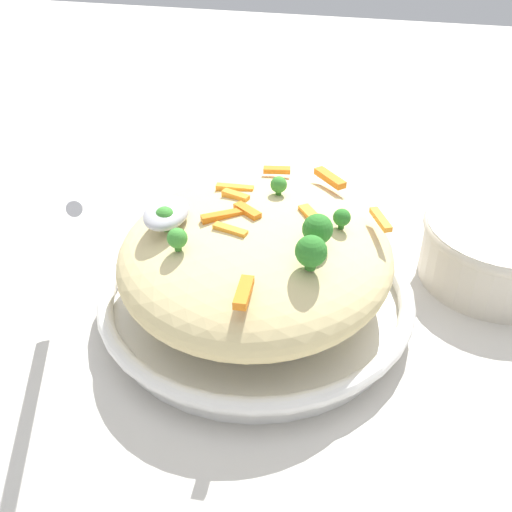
{
  "coord_description": "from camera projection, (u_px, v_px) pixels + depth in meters",
  "views": [
    {
      "loc": [
        0.47,
        0.11,
        0.41
      ],
      "look_at": [
        0.0,
        0.0,
        0.07
      ],
      "focal_mm": 43.21,
      "sensor_mm": 36.0,
      "label": 1
    }
  ],
  "objects": [
    {
      "name": "broccoli_floret_0",
      "position": [
        279.0,
        185.0,
        0.59
      ],
      "size": [
        0.02,
        0.02,
        0.02
      ],
      "color": "#377928",
      "rests_on": "pasta_mound"
    },
    {
      "name": "carrot_piece_6",
      "position": [
        281.0,
        170.0,
        0.65
      ],
      "size": [
        0.01,
        0.03,
        0.01
      ],
      "primitive_type": "cube",
      "rotation": [
        0.0,
        0.0,
        4.88
      ],
      "color": "orange",
      "rests_on": "pasta_mound"
    },
    {
      "name": "broccoli_floret_2",
      "position": [
        165.0,
        217.0,
        0.55
      ],
      "size": [
        0.02,
        0.02,
        0.02
      ],
      "color": "#377928",
      "rests_on": "pasta_mound"
    },
    {
      "name": "carrot_piece_0",
      "position": [
        236.0,
        196.0,
        0.59
      ],
      "size": [
        0.02,
        0.03,
        0.01
      ],
      "primitive_type": "cube",
      "rotation": [
        0.0,
        0.0,
        1.23
      ],
      "color": "orange",
      "rests_on": "pasta_mound"
    },
    {
      "name": "carrot_piece_2",
      "position": [
        244.0,
        292.0,
        0.48
      ],
      "size": [
        0.04,
        0.01,
        0.01
      ],
      "primitive_type": "cube",
      "rotation": [
        0.0,
        0.0,
        3.19
      ],
      "color": "orange",
      "rests_on": "pasta_mound"
    },
    {
      "name": "carrot_piece_3",
      "position": [
        230.0,
        230.0,
        0.54
      ],
      "size": [
        0.02,
        0.03,
        0.01
      ],
      "primitive_type": "cube",
      "rotation": [
        0.0,
        0.0,
        1.28
      ],
      "color": "orange",
      "rests_on": "pasta_mound"
    },
    {
      "name": "carrot_piece_5",
      "position": [
        235.0,
        188.0,
        0.61
      ],
      "size": [
        0.01,
        0.04,
        0.01
      ],
      "primitive_type": "cube",
      "rotation": [
        0.0,
        0.0,
        1.62
      ],
      "color": "orange",
      "rests_on": "pasta_mound"
    },
    {
      "name": "pasta_mound",
      "position": [
        256.0,
        254.0,
        0.59
      ],
      "size": [
        0.28,
        0.26,
        0.09
      ],
      "primitive_type": "ellipsoid",
      "color": "#DBC689",
      "rests_on": "serving_bowl"
    },
    {
      "name": "carrot_piece_9",
      "position": [
        310.0,
        215.0,
        0.57
      ],
      "size": [
        0.03,
        0.03,
        0.01
      ],
      "primitive_type": "cube",
      "rotation": [
        0.0,
        0.0,
        0.63
      ],
      "color": "orange",
      "rests_on": "pasta_mound"
    },
    {
      "name": "broccoli_floret_1",
      "position": [
        311.0,
        252.0,
        0.5
      ],
      "size": [
        0.03,
        0.03,
        0.03
      ],
      "color": "#296820",
      "rests_on": "pasta_mound"
    },
    {
      "name": "serving_bowl",
      "position": [
        256.0,
        298.0,
        0.62
      ],
      "size": [
        0.31,
        0.31,
        0.04
      ],
      "color": "white",
      "rests_on": "ground_plane"
    },
    {
      "name": "carrot_piece_4",
      "position": [
        381.0,
        219.0,
        0.57
      ],
      "size": [
        0.04,
        0.02,
        0.01
      ],
      "primitive_type": "cube",
      "rotation": [
        0.0,
        0.0,
        0.44
      ],
      "color": "orange",
      "rests_on": "pasta_mound"
    },
    {
      "name": "carrot_piece_8",
      "position": [
        224.0,
        216.0,
        0.56
      ],
      "size": [
        0.03,
        0.04,
        0.01
      ],
      "primitive_type": "cube",
      "rotation": [
        0.0,
        0.0,
        5.28
      ],
      "color": "orange",
      "rests_on": "pasta_mound"
    },
    {
      "name": "broccoli_floret_5",
      "position": [
        318.0,
        230.0,
        0.53
      ],
      "size": [
        0.03,
        0.03,
        0.03
      ],
      "color": "#296820",
      "rests_on": "pasta_mound"
    },
    {
      "name": "broccoli_floret_3",
      "position": [
        177.0,
        238.0,
        0.52
      ],
      "size": [
        0.02,
        0.02,
        0.02
      ],
      "color": "#377928",
      "rests_on": "pasta_mound"
    },
    {
      "name": "companion_bowl",
      "position": [
        500.0,
        248.0,
        0.66
      ],
      "size": [
        0.17,
        0.17,
        0.07
      ],
      "color": "beige",
      "rests_on": "ground_plane"
    },
    {
      "name": "broccoli_floret_4",
      "position": [
        342.0,
        218.0,
        0.55
      ],
      "size": [
        0.02,
        0.02,
        0.02
      ],
      "color": "#296820",
      "rests_on": "pasta_mound"
    },
    {
      "name": "carrot_piece_7",
      "position": [
        330.0,
        178.0,
        0.63
      ],
      "size": [
        0.04,
        0.04,
        0.01
      ],
      "primitive_type": "cube",
      "rotation": [
        0.0,
        0.0,
        0.76
      ],
      "color": "orange",
      "rests_on": "pasta_mound"
    },
    {
      "name": "ground_plane",
      "position": [
        256.0,
        312.0,
        0.63
      ],
      "size": [
        2.4,
        2.4,
        0.0
      ],
      "primitive_type": "plane",
      "color": "beige"
    },
    {
      "name": "serving_spoon",
      "position": [
        135.0,
        207.0,
        0.55
      ],
      "size": [
        0.14,
        0.13,
        0.07
      ],
      "color": "#B7B7BC",
      "rests_on": "pasta_mound"
    },
    {
      "name": "carrot_piece_1",
      "position": [
        247.0,
        212.0,
        0.56
      ],
      "size": [
        0.03,
        0.03,
        0.01
      ],
      "primitive_type": "cube",
      "rotation": [
        0.0,
        0.0,
        0.93
      ],
      "color": "orange",
      "rests_on": "pasta_mound"
    }
  ]
}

